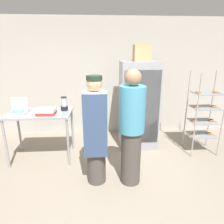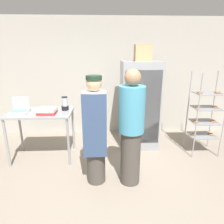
{
  "view_description": "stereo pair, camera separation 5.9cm",
  "coord_description": "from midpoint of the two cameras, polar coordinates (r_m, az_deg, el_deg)",
  "views": [
    {
      "loc": [
        -0.18,
        -2.44,
        2.01
      ],
      "look_at": [
        0.02,
        0.65,
        1.05
      ],
      "focal_mm": 32.0,
      "sensor_mm": 36.0,
      "label": 1
    },
    {
      "loc": [
        -0.13,
        -2.45,
        2.01
      ],
      "look_at": [
        0.02,
        0.65,
        1.05
      ],
      "focal_mm": 32.0,
      "sensor_mm": 36.0,
      "label": 2
    }
  ],
  "objects": [
    {
      "name": "person_customer",
      "position": [
        2.97,
        6.08,
        -4.75
      ],
      "size": [
        0.38,
        0.38,
        1.77
      ],
      "color": "#47423D",
      "rests_on": "ground_plane"
    },
    {
      "name": "back_wall",
      "position": [
        4.93,
        -0.91,
        9.79
      ],
      "size": [
        6.4,
        0.12,
        2.76
      ],
      "primitive_type": "cube",
      "color": "#ADA89E",
      "rests_on": "ground_plane"
    },
    {
      "name": "person_baker",
      "position": [
        2.99,
        -4.27,
        -5.17
      ],
      "size": [
        0.36,
        0.37,
        1.68
      ],
      "color": "#47423D",
      "rests_on": "ground_plane"
    },
    {
      "name": "cardboard_storage_box",
      "position": [
        4.17,
        9.2,
        16.33
      ],
      "size": [
        0.33,
        0.26,
        0.32
      ],
      "color": "tan",
      "rests_on": "refrigerator"
    },
    {
      "name": "prep_counter",
      "position": [
        3.93,
        -19.28,
        -1.42
      ],
      "size": [
        1.15,
        0.71,
        0.93
      ],
      "color": "gray",
      "rests_on": "ground_plane"
    },
    {
      "name": "ground_plane",
      "position": [
        3.17,
        0.76,
        -22.21
      ],
      "size": [
        14.0,
        14.0,
        0.0
      ],
      "primitive_type": "plane",
      "color": "gray"
    },
    {
      "name": "donut_box",
      "position": [
        3.89,
        -24.59,
        0.21
      ],
      "size": [
        0.29,
        0.24,
        0.28
      ],
      "color": "white",
      "rests_on": "prep_counter"
    },
    {
      "name": "blender_pitcher",
      "position": [
        3.85,
        -12.89,
        2.21
      ],
      "size": [
        0.13,
        0.13,
        0.26
      ],
      "color": "black",
      "rests_on": "prep_counter"
    },
    {
      "name": "binder_stack",
      "position": [
        3.71,
        -17.64,
        0.29
      ],
      "size": [
        0.33,
        0.28,
        0.11
      ],
      "color": "#B72D2D",
      "rests_on": "prep_counter"
    },
    {
      "name": "baking_rack",
      "position": [
        4.33,
        25.44,
        -0.63
      ],
      "size": [
        0.55,
        0.45,
        1.64
      ],
      "color": "#93969B",
      "rests_on": "ground_plane"
    },
    {
      "name": "refrigerator",
      "position": [
        4.27,
        8.21,
        2.0
      ],
      "size": [
        0.77,
        0.72,
        1.81
      ],
      "color": "gray",
      "rests_on": "ground_plane"
    }
  ]
}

